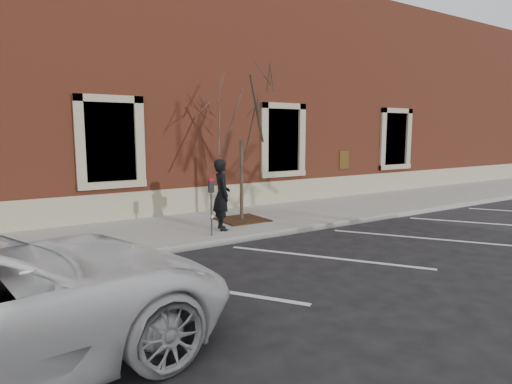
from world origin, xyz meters
TOP-DOWN VIEW (x-y plane):
  - ground at (0.00, 0.00)m, footprint 120.00×120.00m
  - sidewalk_near at (0.00, 1.75)m, footprint 40.00×3.50m
  - curb_near at (0.00, -0.05)m, footprint 40.00×0.12m
  - parking_stripes at (0.00, -2.20)m, footprint 28.00×4.40m
  - building_civic at (0.00, 7.74)m, footprint 40.00×8.62m
  - man at (-0.91, 0.82)m, footprint 0.59×0.76m
  - parking_meter at (-1.45, 0.37)m, footprint 0.13×0.10m
  - tree_grate at (0.15, 1.60)m, footprint 1.29×1.29m
  - sapling at (0.15, 1.60)m, footprint 2.51×2.51m

SIDE VIEW (x-z plane):
  - ground at x=0.00m, z-range 0.00..0.00m
  - parking_stripes at x=0.00m, z-range 0.00..0.01m
  - sidewalk_near at x=0.00m, z-range 0.00..0.15m
  - curb_near at x=0.00m, z-range 0.00..0.15m
  - tree_grate at x=0.15m, z-range 0.15..0.18m
  - man at x=-0.91m, z-range 0.15..1.99m
  - parking_meter at x=-1.45m, z-range 0.43..1.84m
  - sapling at x=0.15m, z-range 0.98..5.17m
  - building_civic at x=0.00m, z-range 0.00..8.00m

